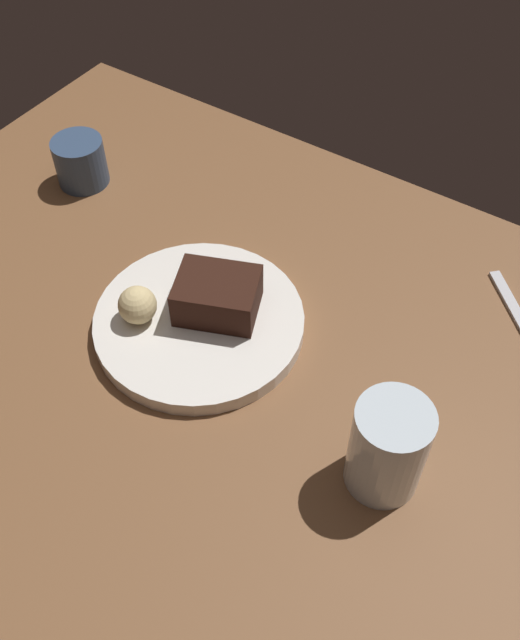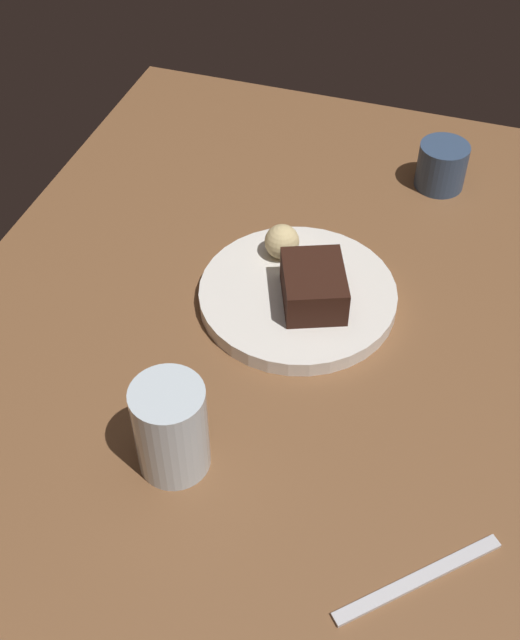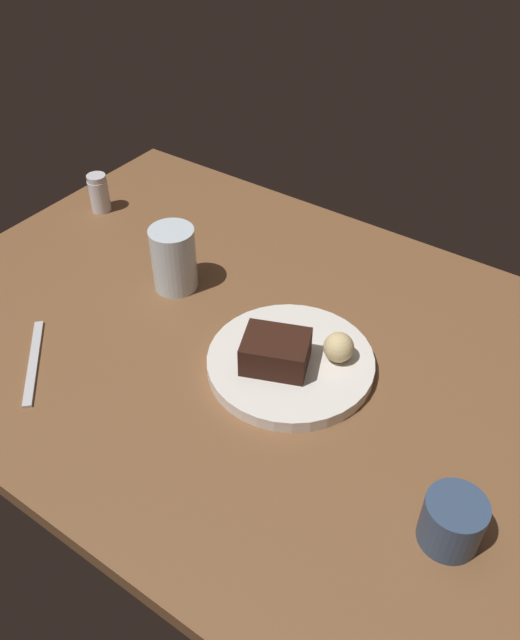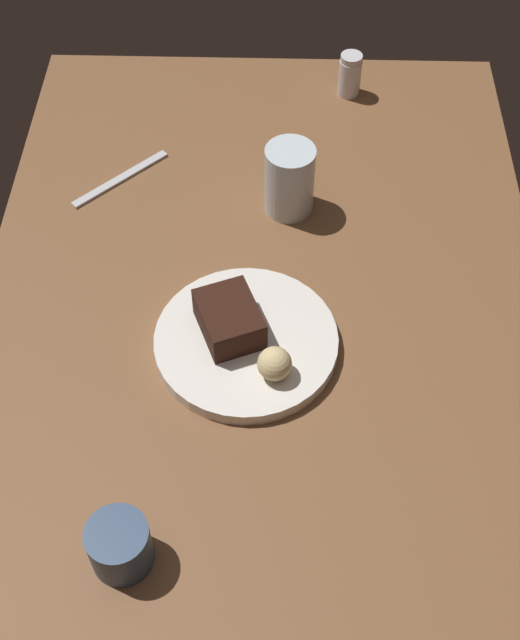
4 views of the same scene
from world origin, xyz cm
name	(u,v)px [view 1 (image 1 of 4)]	position (x,y,z in cm)	size (l,w,h in cm)	color
dining_table	(246,375)	(0.00, 0.00, 1.50)	(120.00, 84.00, 3.00)	brown
dessert_plate	(199,322)	(-8.28, 1.97, 4.06)	(26.01, 26.01, 2.13)	white
chocolate_cake_slice	(217,296)	(-7.01, 4.32, 7.65)	(9.86, 7.70, 5.04)	black
bread_roll	(137,305)	(-14.24, -2.10, 7.48)	(4.72, 4.72, 4.72)	#DBC184
water_glass	(388,448)	(19.97, -3.87, 8.91)	(7.93, 7.93, 11.83)	silver
coffee_cup	(80,162)	(-39.80, 15.51, 6.54)	(7.51, 7.51, 7.08)	#334766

